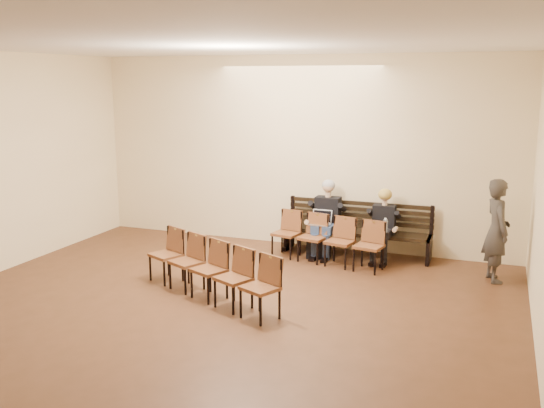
# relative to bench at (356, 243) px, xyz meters

# --- Properties ---
(ground) EXTENTS (10.00, 10.00, 0.00)m
(ground) POSITION_rel_bench_xyz_m (-1.19, -4.65, -0.23)
(ground) COLOR #56311D
(ground) RESTS_ON ground
(room_walls) EXTENTS (8.02, 10.01, 3.51)m
(room_walls) POSITION_rel_bench_xyz_m (-1.19, -3.86, 2.31)
(room_walls) COLOR #F9E3B2
(room_walls) RESTS_ON ground
(bench) EXTENTS (2.60, 0.90, 0.45)m
(bench) POSITION_rel_bench_xyz_m (0.00, 0.00, 0.00)
(bench) COLOR black
(bench) RESTS_ON ground
(seated_man) EXTENTS (0.54, 0.75, 1.30)m
(seated_man) POSITION_rel_bench_xyz_m (-0.52, -0.12, 0.42)
(seated_man) COLOR black
(seated_man) RESTS_ON ground
(seated_woman) EXTENTS (0.47, 0.65, 1.10)m
(seated_woman) POSITION_rel_bench_xyz_m (0.48, -0.12, 0.32)
(seated_woman) COLOR black
(seated_woman) RESTS_ON ground
(laptop) EXTENTS (0.40, 0.35, 0.25)m
(laptop) POSITION_rel_bench_xyz_m (-0.57, -0.36, 0.35)
(laptop) COLOR silver
(laptop) RESTS_ON bench
(water_bottle) EXTENTS (0.08, 0.08, 0.25)m
(water_bottle) POSITION_rel_bench_xyz_m (0.57, -0.40, 0.35)
(water_bottle) COLOR silver
(water_bottle) RESTS_ON bench
(bag) EXTENTS (0.45, 0.35, 0.30)m
(bag) POSITION_rel_bench_xyz_m (-0.58, -0.37, -0.07)
(bag) COLOR black
(bag) RESTS_ON ground
(passerby) EXTENTS (0.64, 0.78, 1.84)m
(passerby) POSITION_rel_bench_xyz_m (2.31, -0.60, 0.70)
(passerby) COLOR #36312C
(passerby) RESTS_ON ground
(chair_row_front) EXTENTS (2.03, 0.82, 0.81)m
(chair_row_front) POSITION_rel_bench_xyz_m (-0.38, -0.65, 0.18)
(chair_row_front) COLOR brown
(chair_row_front) RESTS_ON ground
(chair_row_back) EXTENTS (2.50, 1.48, 0.83)m
(chair_row_back) POSITION_rel_bench_xyz_m (-1.47, -2.85, 0.19)
(chair_row_back) COLOR brown
(chair_row_back) RESTS_ON ground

